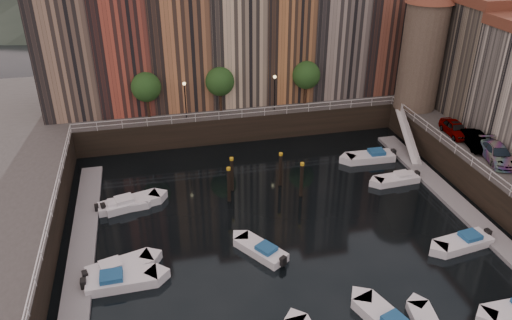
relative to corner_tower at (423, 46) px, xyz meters
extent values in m
plane|color=black|center=(-20.00, -14.50, -10.19)|extent=(200.00, 200.00, 0.00)
cube|color=black|center=(-20.00, 11.50, -8.69)|extent=(80.00, 20.00, 3.00)
cube|color=gray|center=(-36.20, -15.50, -10.02)|extent=(2.00, 28.00, 0.35)
cube|color=gray|center=(-3.80, -15.50, -10.02)|extent=(2.00, 28.00, 0.35)
cube|color=#96775F|center=(-38.00, 9.00, -0.19)|extent=(6.00, 10.00, 14.00)
cube|color=#AD4936|center=(-32.10, 9.00, 0.81)|extent=(5.80, 10.00, 16.00)
cube|color=#BC794D|center=(-25.95, 9.00, -0.44)|extent=(6.50, 10.00, 13.50)
cube|color=beige|center=(-19.60, 9.00, 0.31)|extent=(6.20, 10.00, 15.00)
cube|color=#C17C47|center=(-13.70, 9.00, 0.06)|extent=(5.60, 10.00, 14.50)
cube|color=gray|center=(-7.70, 9.00, 1.06)|extent=(6.40, 10.00, 16.50)
cube|color=brown|center=(-1.50, 9.00, -0.69)|extent=(6.00, 10.00, 13.00)
cube|color=tan|center=(4.45, 9.00, 0.56)|extent=(5.90, 10.00, 15.50)
cube|color=#6D6352|center=(6.50, -2.50, -1.19)|extent=(9.00, 8.00, 12.00)
cylinder|color=#6B5B4C|center=(0.00, 0.00, -1.19)|extent=(4.60, 4.60, 12.00)
cylinder|color=black|center=(-30.00, 3.70, -5.99)|extent=(0.30, 0.30, 2.40)
sphere|color=#1E4719|center=(-30.00, 3.70, -3.59)|extent=(3.20, 3.20, 3.20)
cylinder|color=black|center=(-22.00, 3.70, -5.99)|extent=(0.30, 0.30, 2.40)
sphere|color=#1E4719|center=(-22.00, 3.70, -3.59)|extent=(3.20, 3.20, 3.20)
cylinder|color=black|center=(-12.00, 3.70, -5.99)|extent=(0.30, 0.30, 2.40)
sphere|color=#1E4719|center=(-12.00, 3.70, -3.59)|extent=(3.20, 3.20, 3.20)
cylinder|color=black|center=(-26.00, 2.70, -5.19)|extent=(0.12, 0.12, 4.00)
sphere|color=#FFD88C|center=(-26.00, 2.70, -3.19)|extent=(0.36, 0.36, 0.36)
cylinder|color=black|center=(-16.00, 2.70, -5.19)|extent=(0.12, 0.12, 4.00)
sphere|color=#FFD88C|center=(-16.00, 2.70, -3.19)|extent=(0.36, 0.36, 0.36)
cube|color=white|center=(-20.00, 1.50, -6.24)|extent=(36.00, 0.08, 0.08)
cube|color=white|center=(-20.00, 1.50, -6.69)|extent=(36.00, 0.06, 0.06)
cube|color=white|center=(-2.00, -15.50, -6.24)|extent=(0.08, 34.00, 0.08)
cube|color=white|center=(-2.00, -15.50, -6.69)|extent=(0.06, 34.00, 0.06)
cube|color=white|center=(-38.00, -15.50, -6.24)|extent=(0.08, 34.00, 0.08)
cube|color=white|center=(-38.00, -15.50, -6.69)|extent=(0.06, 34.00, 0.06)
cube|color=white|center=(-2.90, -4.50, -8.44)|extent=(2.78, 8.26, 2.81)
cube|color=white|center=(-2.90, -4.50, -7.94)|extent=(1.93, 8.32, 3.65)
cylinder|color=black|center=(-23.65, -10.34, -8.69)|extent=(0.32, 0.32, 3.60)
cylinder|color=gold|center=(-23.65, -10.34, -6.84)|extent=(0.36, 0.36, 0.25)
cylinder|color=black|center=(-23.04, -8.56, -8.69)|extent=(0.32, 0.32, 3.60)
cylinder|color=gold|center=(-23.04, -8.56, -6.84)|extent=(0.36, 0.36, 0.25)
cylinder|color=black|center=(-17.01, -10.96, -8.69)|extent=(0.32, 0.32, 3.60)
cylinder|color=gold|center=(-17.01, -10.96, -6.84)|extent=(0.36, 0.36, 0.25)
cylinder|color=black|center=(-18.38, -8.66, -8.69)|extent=(0.32, 0.32, 3.60)
cylinder|color=gold|center=(-18.38, -8.66, -6.84)|extent=(0.36, 0.36, 0.25)
cube|color=white|center=(-33.12, -19.61, -9.86)|extent=(4.99, 2.01, 0.85)
cube|color=#1C4F80|center=(-33.79, -19.62, -9.35)|extent=(1.60, 1.38, 0.56)
cube|color=black|center=(-35.71, -19.65, -9.57)|extent=(0.40, 0.57, 0.79)
cube|color=white|center=(-33.27, -18.09, -9.87)|extent=(5.07, 3.09, 0.81)
cube|color=white|center=(-33.90, -18.27, -9.39)|extent=(1.81, 1.66, 0.54)
cube|color=black|center=(-35.65, -18.78, -9.60)|extent=(0.51, 0.62, 0.75)
cube|color=white|center=(-33.10, -9.49, -9.90)|extent=(4.41, 2.09, 0.73)
cube|color=white|center=(-33.68, -9.55, -9.47)|extent=(1.47, 1.30, 0.48)
cube|color=black|center=(-35.32, -9.73, -9.66)|extent=(0.39, 0.52, 0.68)
cube|color=white|center=(-32.31, -9.24, -9.87)|extent=(5.13, 3.03, 0.82)
cube|color=white|center=(-32.94, -9.41, -9.37)|extent=(1.82, 1.66, 0.55)
cube|color=black|center=(-34.74, -9.88, -9.59)|extent=(0.51, 0.63, 0.77)
cube|color=white|center=(-6.80, -21.13, -9.87)|extent=(4.90, 2.48, 0.80)
cube|color=#1C4F80|center=(-6.17, -21.04, -9.39)|extent=(1.66, 1.48, 0.53)
cube|color=black|center=(-4.38, -20.77, -9.61)|extent=(0.45, 0.58, 0.75)
cube|color=white|center=(-7.20, -10.69, -9.90)|extent=(4.36, 1.89, 0.73)
cube|color=white|center=(-6.62, -10.66, -9.47)|extent=(1.42, 1.24, 0.49)
cube|color=black|center=(-4.98, -10.57, -9.66)|extent=(0.37, 0.50, 0.68)
cube|color=white|center=(-7.78, -5.87, -9.86)|extent=(5.00, 2.07, 0.84)
cube|color=#1C4F80|center=(-7.10, -5.89, -9.35)|extent=(1.62, 1.40, 0.56)
cube|color=black|center=(-5.20, -5.95, -9.58)|extent=(0.41, 0.57, 0.79)
imported|color=gray|center=(0.15, -8.01, -6.46)|extent=(2.09, 4.44, 1.47)
imported|color=gray|center=(0.48, -10.88, -6.49)|extent=(2.37, 4.51, 1.41)
imported|color=gray|center=(0.71, -13.91, -6.44)|extent=(3.24, 5.53, 1.50)
cube|color=white|center=(-22.64, -18.37, -9.89)|extent=(3.83, 4.62, 0.75)
cube|color=#1C4F80|center=(-22.31, -18.88, -9.44)|extent=(1.77, 1.83, 0.50)
cube|color=black|center=(-21.38, -20.30, -9.64)|extent=(0.61, 0.57, 0.70)
camera|label=1|loc=(-29.96, -48.47, 14.45)|focal=35.00mm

